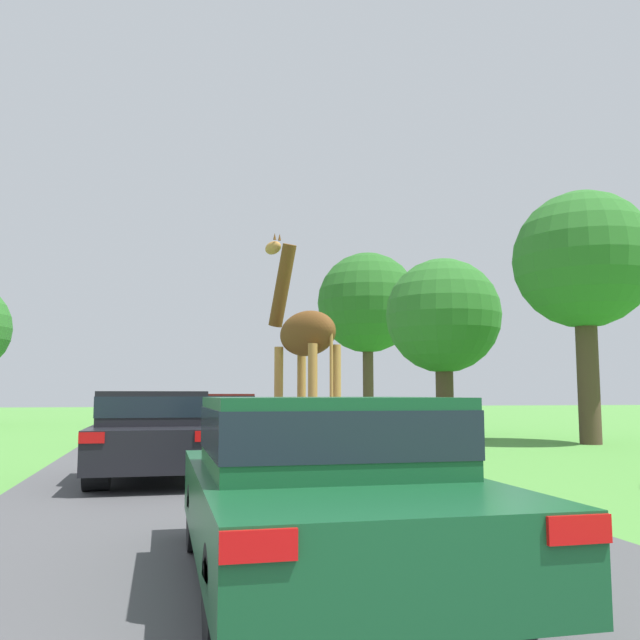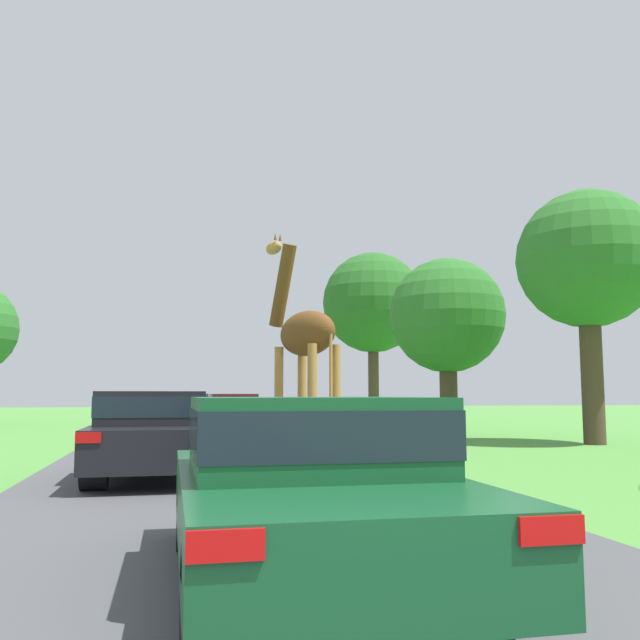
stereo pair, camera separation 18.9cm
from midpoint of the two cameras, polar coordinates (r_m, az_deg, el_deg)
name	(u,v)px [view 1 (the left image)]	position (r m, az deg, el deg)	size (l,w,h in m)	color
road	(187,426)	(31.57, -11.34, -8.76)	(6.69, 120.00, 0.00)	#4C4C4F
giraffe_near_road	(304,342)	(14.28, -1.77, -1.87)	(1.43, 2.49, 5.08)	#B77F3D
car_lead_maroon	(323,483)	(5.41, -0.76, -13.57)	(1.96, 4.29, 1.41)	#144C28
car_queue_right	(152,433)	(12.02, -14.39, -9.18)	(1.94, 3.95, 1.48)	black
car_queue_left	(229,412)	(25.50, -7.90, -7.71)	(1.84, 4.31, 1.45)	#561914
car_far_ahead	(172,418)	(20.18, -12.62, -8.02)	(1.98, 4.63, 1.45)	navy
car_verge_right	(178,410)	(30.59, -12.04, -7.44)	(1.79, 4.34, 1.38)	gray
tree_left_edge	(583,262)	(21.62, 21.05, 4.58)	(4.09, 4.09, 7.48)	#4C3828
tree_right_cluster	(368,303)	(34.67, 3.87, 1.41)	(5.12, 5.12, 8.66)	#4C3828
tree_mid_field	(443,317)	(24.35, 10.11, 0.26)	(4.06, 4.06, 6.25)	#4C3828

